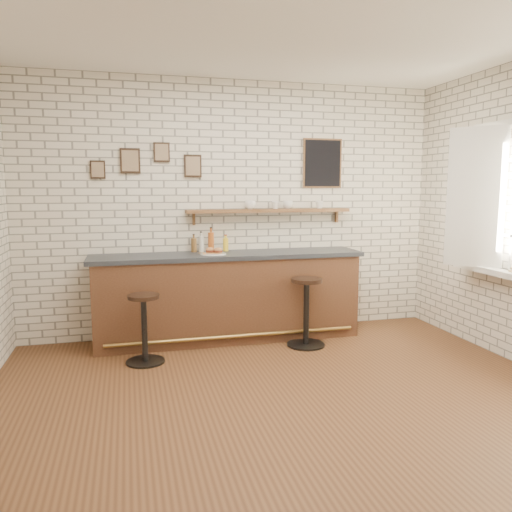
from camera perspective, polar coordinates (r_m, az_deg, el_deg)
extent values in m
plane|color=brown|center=(4.42, 3.37, -15.59)|extent=(5.00, 5.00, 0.00)
cube|color=#54331E|center=(5.81, -3.16, -4.86)|extent=(3.00, 0.58, 0.96)
cube|color=#2D333A|center=(5.72, -3.19, 0.08)|extent=(3.10, 0.62, 0.05)
cylinder|color=olive|center=(5.60, -2.47, -9.16)|extent=(2.79, 0.04, 0.04)
cylinder|color=white|center=(5.61, -4.90, 0.24)|extent=(0.28, 0.28, 0.01)
cylinder|color=#CD9248|center=(5.64, -4.31, 0.36)|extent=(0.05, 0.05, 0.00)
cylinder|color=#CD9248|center=(5.60, -4.57, 0.30)|extent=(0.05, 0.05, 0.00)
cylinder|color=#CD9248|center=(5.66, -6.06, 0.37)|extent=(0.06, 0.06, 0.00)
cylinder|color=#CD9248|center=(5.65, -4.67, 0.38)|extent=(0.06, 0.06, 0.00)
cylinder|color=#CD9248|center=(5.55, -6.00, 0.23)|extent=(0.06, 0.06, 0.00)
cylinder|color=#CD9248|center=(5.62, -4.35, 0.34)|extent=(0.04, 0.04, 0.00)
cylinder|color=#CD9248|center=(5.56, -4.97, 0.25)|extent=(0.05, 0.05, 0.00)
cylinder|color=#CD9248|center=(5.53, -5.93, 0.19)|extent=(0.04, 0.04, 0.00)
cylinder|color=#CD9248|center=(5.61, -6.49, 0.29)|extent=(0.05, 0.05, 0.00)
cylinder|color=#CD9248|center=(5.57, -4.38, 0.27)|extent=(0.06, 0.06, 0.00)
cylinder|color=#CD9248|center=(5.61, -5.90, 0.30)|extent=(0.04, 0.04, 0.00)
cylinder|color=#CD9248|center=(5.60, -4.62, 0.31)|extent=(0.05, 0.05, 0.00)
cylinder|color=#CD9248|center=(5.65, -4.31, 0.37)|extent=(0.05, 0.05, 0.00)
cylinder|color=brown|center=(5.83, -7.11, 1.24)|extent=(0.07, 0.07, 0.16)
cylinder|color=brown|center=(5.82, -7.12, 2.22)|extent=(0.02, 0.02, 0.04)
cylinder|color=black|center=(5.82, -7.13, 2.45)|extent=(0.03, 0.03, 0.01)
cylinder|color=beige|center=(5.84, -6.27, 1.37)|extent=(0.06, 0.06, 0.18)
cylinder|color=beige|center=(5.83, -6.29, 2.47)|extent=(0.02, 0.02, 0.04)
cylinder|color=black|center=(5.83, -6.29, 2.73)|extent=(0.02, 0.02, 0.01)
cylinder|color=#A44F1A|center=(5.85, -5.16, 1.60)|extent=(0.07, 0.07, 0.22)
cylinder|color=#A44F1A|center=(5.84, -5.17, 2.95)|extent=(0.02, 0.02, 0.05)
cylinder|color=black|center=(5.84, -5.18, 3.26)|extent=(0.03, 0.03, 0.01)
cylinder|color=yellow|center=(5.89, -3.48, 1.31)|extent=(0.06, 0.06, 0.15)
cylinder|color=yellow|center=(5.88, -3.49, 2.20)|extent=(0.03, 0.03, 0.03)
cylinder|color=maroon|center=(5.88, -3.49, 2.40)|extent=(0.03, 0.03, 0.01)
cylinder|color=black|center=(5.27, -12.52, -11.68)|extent=(0.39, 0.39, 0.02)
cylinder|color=black|center=(5.17, -12.63, -8.23)|extent=(0.06, 0.06, 0.64)
cylinder|color=black|center=(5.09, -12.74, -4.54)|extent=(0.41, 0.41, 0.04)
cylinder|color=black|center=(5.70, 5.71, -10.03)|extent=(0.42, 0.42, 0.02)
cylinder|color=black|center=(5.60, 5.76, -6.51)|extent=(0.06, 0.06, 0.70)
cylinder|color=black|center=(5.52, 5.82, -2.77)|extent=(0.43, 0.43, 0.04)
cube|color=brown|center=(5.99, 1.55, 5.21)|extent=(2.00, 0.18, 0.04)
cube|color=brown|center=(5.88, -7.13, 4.32)|extent=(0.03, 0.04, 0.16)
cube|color=brown|center=(6.37, 9.19, 4.55)|extent=(0.03, 0.04, 0.16)
imported|color=white|center=(5.93, -0.67, 5.87)|extent=(0.13, 0.13, 0.10)
imported|color=white|center=(6.01, 2.25, 5.83)|extent=(0.13, 0.13, 0.09)
imported|color=white|center=(6.06, 3.66, 5.87)|extent=(0.15, 0.15, 0.10)
imported|color=white|center=(6.20, 7.27, 5.83)|extent=(0.11, 0.11, 0.09)
cube|color=black|center=(5.84, -14.19, 10.50)|extent=(0.22, 0.02, 0.28)
cube|color=black|center=(5.86, -10.73, 11.57)|extent=(0.18, 0.02, 0.22)
cube|color=black|center=(5.89, -7.24, 10.16)|extent=(0.20, 0.02, 0.26)
cube|color=black|center=(5.84, -17.63, 9.39)|extent=(0.16, 0.02, 0.20)
cube|color=black|center=(6.30, 7.59, 10.46)|extent=(0.46, 0.02, 0.56)
cube|color=white|center=(5.60, 26.51, -1.78)|extent=(0.20, 1.35, 0.06)
cube|color=white|center=(5.65, 27.04, -1.74)|extent=(0.05, 1.30, 0.06)
cube|color=white|center=(6.04, 23.72, 6.19)|extent=(0.05, 0.06, 1.50)
cube|color=white|center=(5.71, 24.39, 6.09)|extent=(0.40, 0.46, 1.46)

